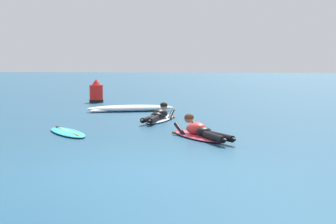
# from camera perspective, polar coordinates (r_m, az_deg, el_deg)

# --- Properties ---
(ground_plane) EXTENTS (120.00, 120.00, 0.00)m
(ground_plane) POSITION_cam_1_polar(r_m,az_deg,el_deg) (17.48, 3.53, 0.16)
(ground_plane) COLOR navy
(surfer_near) EXTENTS (1.69, 2.28, 0.53)m
(surfer_near) POSITION_cam_1_polar(r_m,az_deg,el_deg) (11.18, 3.53, -2.24)
(surfer_near) COLOR #E54C66
(surfer_near) RESTS_ON ground
(surfer_far) EXTENTS (0.75, 2.53, 0.54)m
(surfer_far) POSITION_cam_1_polar(r_m,az_deg,el_deg) (14.37, -1.02, -0.46)
(surfer_far) COLOR silver
(surfer_far) RESTS_ON ground
(drifting_surfboard) EXTENTS (1.63, 1.87, 0.16)m
(drifting_surfboard) POSITION_cam_1_polar(r_m,az_deg,el_deg) (12.10, -11.23, -2.22)
(drifting_surfboard) COLOR #2DB2D1
(drifting_surfboard) RESTS_ON ground
(whitewater_mid_left) EXTENTS (2.95, 1.60, 0.22)m
(whitewater_mid_left) POSITION_cam_1_polar(r_m,az_deg,el_deg) (17.15, -4.19, 0.40)
(whitewater_mid_left) COLOR white
(whitewater_mid_left) RESTS_ON ground
(channel_marker_buoy) EXTENTS (0.58, 0.58, 0.96)m
(channel_marker_buoy) POSITION_cam_1_polar(r_m,az_deg,el_deg) (21.06, -8.04, 2.08)
(channel_marker_buoy) COLOR red
(channel_marker_buoy) RESTS_ON ground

